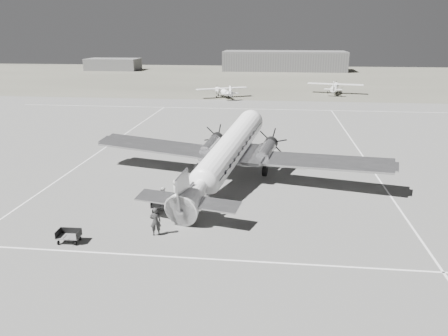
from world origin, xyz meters
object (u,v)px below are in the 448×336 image
at_px(light_plane_right, 335,88).
at_px(ground_crew, 156,221).
at_px(shed_secondary, 113,64).
at_px(passenger, 176,190).
at_px(light_plane_left, 223,92).
at_px(hangar_main, 284,61).
at_px(ramp_agent, 164,198).
at_px(dc3_airliner, 227,155).
at_px(baggage_cart_near, 161,205).
at_px(baggage_cart_far, 69,236).

distance_m(light_plane_right, ground_crew, 75.79).
bearing_deg(shed_secondary, passenger, -67.66).
xyz_separation_m(shed_secondary, light_plane_left, (46.33, -62.20, -0.85)).
xyz_separation_m(hangar_main, ramp_agent, (-11.41, -126.57, -2.39)).
bearing_deg(light_plane_right, dc3_airliner, -94.02).
distance_m(light_plane_left, baggage_cart_near, 59.83).
distance_m(hangar_main, ground_crew, 131.60).
height_order(dc3_airliner, baggage_cart_far, dc3_airliner).
bearing_deg(passenger, ramp_agent, 166.71).
xyz_separation_m(dc3_airliner, ground_crew, (-3.68, -10.78, -1.74)).
xyz_separation_m(hangar_main, baggage_cart_far, (-16.25, -132.86, -2.86)).
distance_m(baggage_cart_far, ramp_agent, 7.95).
bearing_deg(shed_secondary, light_plane_left, -53.32).
distance_m(shed_secondary, dc3_airliner, 126.89).
distance_m(shed_secondary, ground_crew, 135.39).
bearing_deg(hangar_main, passenger, -95.01).
bearing_deg(ramp_agent, dc3_airliner, -33.10).
xyz_separation_m(shed_secondary, light_plane_right, (70.18, -53.31, -0.74)).
xyz_separation_m(shed_secondary, dc3_airliner, (52.86, -115.35, 0.75)).
height_order(baggage_cart_far, passenger, passenger).
relative_size(baggage_cart_near, ground_crew, 0.83).
bearing_deg(light_plane_right, passenger, -96.11).
bearing_deg(shed_secondary, ground_crew, -68.70).
distance_m(baggage_cart_near, ramp_agent, 0.62).
xyz_separation_m(dc3_airliner, baggage_cart_near, (-4.37, -6.64, -2.28)).
xyz_separation_m(ground_crew, passenger, (-0.09, 6.68, -0.17)).
height_order(light_plane_left, baggage_cart_far, light_plane_left).
bearing_deg(baggage_cart_far, dc3_airliner, 52.27).
xyz_separation_m(light_plane_right, ground_crew, (-21.00, -72.82, -0.25)).
height_order(dc3_airliner, ramp_agent, dc3_airliner).
bearing_deg(ramp_agent, baggage_cart_near, 168.13).
relative_size(light_plane_right, ground_crew, 5.98).
relative_size(light_plane_left, ramp_agent, 6.09).
bearing_deg(ramp_agent, light_plane_left, 3.58).
height_order(shed_secondary, ramp_agent, shed_secondary).
xyz_separation_m(light_plane_right, baggage_cart_near, (-21.69, -68.68, -0.78)).
bearing_deg(light_plane_left, shed_secondary, 99.29).
relative_size(dc3_airliner, ground_crew, 14.28).
bearing_deg(light_plane_right, shed_secondary, 154.35).
bearing_deg(ramp_agent, hangar_main, -3.75).
bearing_deg(baggage_cart_far, shed_secondary, 107.22).
bearing_deg(dc3_airliner, ground_crew, -95.59).
height_order(hangar_main, ground_crew, hangar_main).
height_order(ramp_agent, passenger, ramp_agent).
xyz_separation_m(baggage_cart_near, baggage_cart_far, (-4.73, -5.87, -0.04)).
height_order(shed_secondary, dc3_airliner, dc3_airliner).
bearing_deg(passenger, baggage_cart_near, 166.71).
xyz_separation_m(light_plane_right, baggage_cart_far, (-26.42, -74.54, -0.82)).
xyz_separation_m(hangar_main, baggage_cart_near, (-11.51, -126.99, -2.83)).
distance_m(shed_secondary, baggage_cart_far, 135.15).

